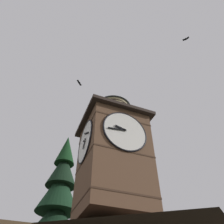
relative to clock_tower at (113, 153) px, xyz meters
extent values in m
cube|color=brown|center=(-0.03, -0.03, -0.97)|extent=(3.85, 3.85, 6.52)
cube|color=#432E20|center=(-0.03, -0.03, -3.45)|extent=(3.89, 3.89, 0.10)
cube|color=#432E20|center=(-0.03, -0.03, -1.00)|extent=(3.89, 3.89, 0.10)
cube|color=#432E20|center=(-0.03, -0.03, 1.44)|extent=(3.89, 3.89, 0.10)
cylinder|color=white|center=(-0.03, 1.93, 0.40)|extent=(2.84, 0.10, 2.84)
torus|color=black|center=(-0.03, 1.95, 0.40)|extent=(2.94, 0.10, 2.94)
cube|color=black|center=(0.32, 2.03, 0.49)|extent=(0.72, 0.04, 0.29)
cube|color=black|center=(0.55, 2.03, 0.34)|extent=(1.16, 0.04, 0.21)
sphere|color=black|center=(-0.03, 2.04, 0.40)|extent=(0.10, 0.10, 0.10)
cylinder|color=white|center=(1.93, -0.03, 0.40)|extent=(0.10, 2.84, 2.84)
torus|color=black|center=(1.95, -0.03, 0.40)|extent=(0.10, 2.94, 2.94)
cube|color=black|center=(2.03, 0.15, 0.10)|extent=(0.04, 0.46, 0.67)
cube|color=black|center=(2.03, 0.47, 0.70)|extent=(0.04, 1.04, 0.66)
sphere|color=black|center=(2.04, -0.03, 0.40)|extent=(0.10, 0.10, 0.10)
cube|color=#2D231E|center=(-0.03, -0.03, 2.42)|extent=(4.55, 4.55, 0.25)
cylinder|color=tan|center=(-0.03, -0.03, 3.31)|extent=(2.52, 2.52, 1.53)
cylinder|color=#2D2319|center=(-0.03, -0.03, 2.80)|extent=(2.58, 2.58, 0.10)
cylinder|color=#2D2319|center=(-0.03, -0.03, 3.31)|extent=(2.58, 2.58, 0.10)
cylinder|color=#2D2319|center=(-0.03, -0.03, 3.81)|extent=(2.58, 2.58, 0.10)
cone|color=#384251|center=(-0.03, -0.03, 4.69)|extent=(2.82, 2.82, 1.24)
sphere|color=#424C5B|center=(-0.03, -0.03, 5.41)|extent=(0.16, 0.16, 0.16)
cone|color=black|center=(2.06, -6.80, -2.54)|extent=(4.17, 4.17, 3.05)
cone|color=#14321C|center=(2.06, -6.80, -0.09)|extent=(3.38, 3.38, 3.69)
cone|color=black|center=(2.06, -6.80, 1.81)|extent=(2.60, 2.60, 3.25)
cone|color=#123417|center=(2.06, -6.80, 3.83)|extent=(1.81, 1.81, 3.03)
ellipsoid|color=black|center=(2.55, -2.19, 8.46)|extent=(0.25, 0.25, 0.13)
cube|color=black|center=(2.43, -2.32, 8.46)|extent=(0.37, 0.37, 0.04)
cube|color=black|center=(2.67, -2.06, 8.46)|extent=(0.37, 0.37, 0.04)
ellipsoid|color=black|center=(-4.76, 4.98, 9.54)|extent=(0.24, 0.22, 0.12)
cube|color=black|center=(-4.68, 4.87, 9.54)|extent=(0.28, 0.30, 0.11)
cube|color=black|center=(-4.84, 5.09, 9.54)|extent=(0.28, 0.30, 0.11)
camera|label=1|loc=(4.74, 11.73, -8.04)|focal=35.92mm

